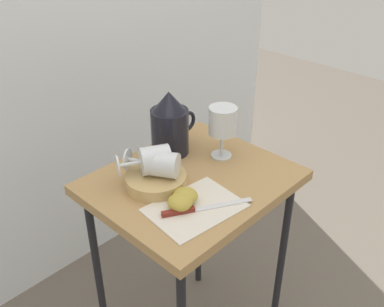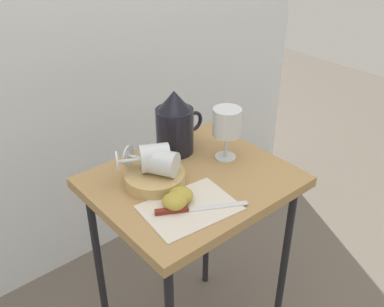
{
  "view_description": "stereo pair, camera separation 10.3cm",
  "coord_description": "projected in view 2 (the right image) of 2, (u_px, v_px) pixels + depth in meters",
  "views": [
    {
      "loc": [
        -0.74,
        -0.72,
        1.41
      ],
      "look_at": [
        0.0,
        0.0,
        0.8
      ],
      "focal_mm": 41.21,
      "sensor_mm": 36.0,
      "label": 1
    },
    {
      "loc": [
        -0.67,
        -0.79,
        1.41
      ],
      "look_at": [
        0.0,
        0.0,
        0.8
      ],
      "focal_mm": 41.21,
      "sensor_mm": 36.0,
      "label": 2
    }
  ],
  "objects": [
    {
      "name": "table",
      "position": [
        192.0,
        200.0,
        1.28
      ],
      "size": [
        0.54,
        0.45,
        0.72
      ],
      "color": "#AD8451",
      "rests_on": "ground_plane"
    },
    {
      "name": "pitcher",
      "position": [
        175.0,
        128.0,
        1.33
      ],
      "size": [
        0.17,
        0.11,
        0.2
      ],
      "color": "black",
      "rests_on": "table"
    },
    {
      "name": "wine_glass_upright",
      "position": [
        227.0,
        125.0,
        1.28
      ],
      "size": [
        0.08,
        0.08,
        0.16
      ],
      "color": "silver",
      "rests_on": "table"
    },
    {
      "name": "linen_napkin",
      "position": [
        189.0,
        208.0,
        1.12
      ],
      "size": [
        0.25,
        0.19,
        0.0
      ],
      "primitive_type": "cube",
      "rotation": [
        0.0,
        0.0,
        -0.11
      ],
      "color": "silver",
      "rests_on": "table"
    },
    {
      "name": "knife",
      "position": [
        188.0,
        209.0,
        1.11
      ],
      "size": [
        0.22,
        0.13,
        0.01
      ],
      "color": "silver",
      "rests_on": "linen_napkin"
    },
    {
      "name": "apple_half_right",
      "position": [
        181.0,
        195.0,
        1.13
      ],
      "size": [
        0.07,
        0.07,
        0.04
      ],
      "primitive_type": "ellipsoid",
      "color": "#B29938",
      "rests_on": "linen_napkin"
    },
    {
      "name": "basket_tray",
      "position": [
        155.0,
        178.0,
        1.21
      ],
      "size": [
        0.17,
        0.17,
        0.03
      ],
      "primitive_type": "cylinder",
      "color": "tan",
      "rests_on": "table"
    },
    {
      "name": "apple_half_left",
      "position": [
        175.0,
        201.0,
        1.11
      ],
      "size": [
        0.07,
        0.07,
        0.04
      ],
      "primitive_type": "ellipsoid",
      "color": "#B29938",
      "rests_on": "linen_napkin"
    },
    {
      "name": "curtain_drape",
      "position": [
        65.0,
        8.0,
        1.5
      ],
      "size": [
        2.4,
        0.03,
        2.14
      ],
      "primitive_type": "cube",
      "color": "white",
      "rests_on": "ground_plane"
    },
    {
      "name": "wine_glass_tipped_far",
      "position": [
        160.0,
        162.0,
        1.18
      ],
      "size": [
        0.13,
        0.16,
        0.07
      ],
      "color": "silver",
      "rests_on": "basket_tray"
    },
    {
      "name": "wine_glass_tipped_near",
      "position": [
        153.0,
        158.0,
        1.19
      ],
      "size": [
        0.16,
        0.13,
        0.08
      ],
      "color": "silver",
      "rests_on": "basket_tray"
    }
  ]
}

